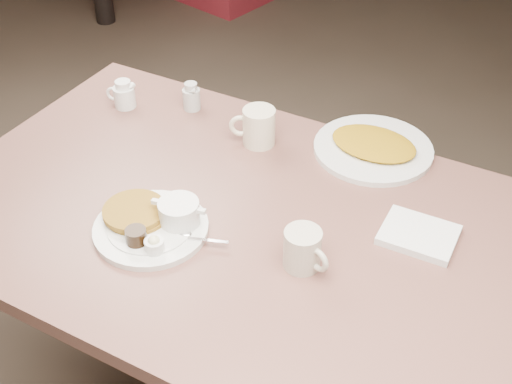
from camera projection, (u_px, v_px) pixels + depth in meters
The scene contains 8 objects.
diner_table at pixel (252, 273), 1.63m from camera, with size 1.50×0.90×0.75m.
main_plate at pixel (154, 222), 1.49m from camera, with size 0.33×0.30×0.07m.
coffee_mug_near at pixel (303, 249), 1.39m from camera, with size 0.12×0.10×0.09m.
napkin at pixel (419, 235), 1.48m from camera, with size 0.16×0.13×0.02m.
coffee_mug_far at pixel (258, 127), 1.74m from camera, with size 0.13×0.11×0.10m.
creamer_left at pixel (124, 95), 1.89m from camera, with size 0.09×0.07×0.08m.
creamer_right at pixel (191, 97), 1.88m from camera, with size 0.06×0.07×0.08m.
hash_plate at pixel (373, 147), 1.73m from camera, with size 0.32×0.32×0.04m.
Camera 1 is at (0.56, -1.00, 1.76)m, focal length 47.17 mm.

